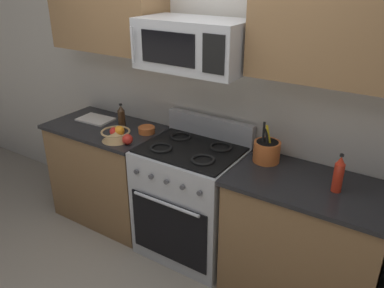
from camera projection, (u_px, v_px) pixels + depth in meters
wall_back at (217, 88)px, 3.06m from camera, size 8.00×0.10×2.60m
counter_left at (109, 172)px, 3.57m from camera, size 1.00×0.61×0.91m
range_oven at (191, 200)px, 3.12m from camera, size 0.76×0.65×1.09m
counter_right at (303, 241)px, 2.67m from camera, size 1.04×0.61×0.91m
microwave at (193, 45)px, 2.64m from camera, size 0.76×0.44×0.34m
upper_cabinets_left at (107, 8)px, 3.11m from camera, size 0.99×0.34×0.65m
upper_cabinets_right at (342, 26)px, 2.21m from camera, size 1.03×0.34×0.65m
utensil_crock at (267, 151)px, 2.74m from camera, size 0.19×0.19×0.29m
fruit_basket at (116, 134)px, 3.09m from camera, size 0.23×0.23×0.11m
apple_loose at (128, 139)px, 3.02m from camera, size 0.08×0.08×0.08m
cutting_board at (96, 119)px, 3.51m from camera, size 0.32×0.22×0.02m
bottle_soy at (122, 117)px, 3.29m from camera, size 0.06×0.06×0.22m
bottle_hot_sauce at (339, 174)px, 2.36m from camera, size 0.06×0.06×0.25m
prep_bowl at (147, 130)px, 3.23m from camera, size 0.14×0.14×0.05m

